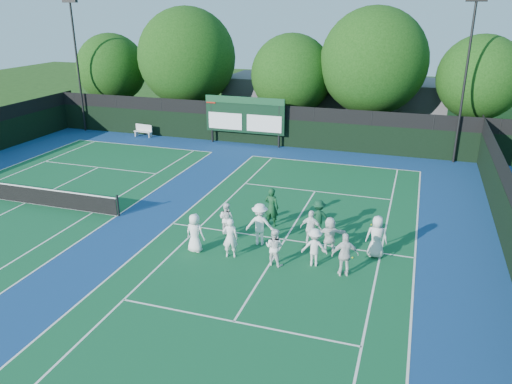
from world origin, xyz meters
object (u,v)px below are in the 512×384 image
(scoreboard, at_px, (245,115))
(bench, at_px, (143,130))
(tennis_net, at_px, (24,194))
(coach_left, at_px, (272,207))

(scoreboard, distance_m, bench, 8.51)
(tennis_net, relative_size, coach_left, 6.07)
(tennis_net, height_order, coach_left, coach_left)
(scoreboard, xyz_separation_m, bench, (-8.34, -0.22, -1.67))
(scoreboard, bearing_deg, coach_left, -65.72)
(scoreboard, xyz_separation_m, tennis_net, (-6.99, -14.59, -1.70))
(coach_left, bearing_deg, bench, -35.80)
(bench, height_order, coach_left, coach_left)
(scoreboard, height_order, tennis_net, scoreboard)
(scoreboard, relative_size, coach_left, 3.22)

